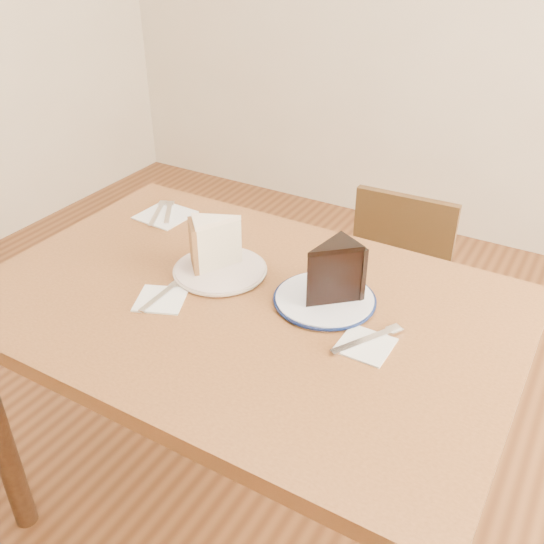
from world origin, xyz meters
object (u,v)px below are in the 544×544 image
Objects in this scene: table at (244,334)px; chair_far at (384,307)px; plate_cream at (220,270)px; plate_navy at (325,300)px; chocolate_cake at (329,275)px; carrot_cake at (219,244)px.

table is 0.65m from chair_far.
plate_cream and plate_navy have the same top height.
table is 0.17m from plate_cream.
table is 1.59× the size of chair_far.
chair_far is at bearing 92.42° from plate_navy.
plate_navy is (0.16, 0.08, 0.10)m from table.
table is 9.65× the size of chocolate_cake.
plate_navy is at bearing 2.96° from plate_cream.
chair_far is at bearing -58.50° from chocolate_cake.
chair_far is at bearing 109.24° from carrot_cake.
chocolate_cake is at bearing 2.10° from plate_cream.
plate_cream is at bearing -177.04° from plate_navy.
table is 0.21m from plate_navy.
table is 5.57× the size of plate_cream.
carrot_cake is 0.91× the size of chocolate_cake.
chair_far is (0.14, 0.59, -0.23)m from table.
table is 5.48× the size of plate_navy.
plate_cream is 0.27m from plate_navy.
plate_cream reaches higher than chair_far.
chair_far is 0.69m from carrot_cake.
plate_cream is 1.89× the size of carrot_cake.
chocolate_cake is (0.03, -0.51, 0.40)m from chair_far.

